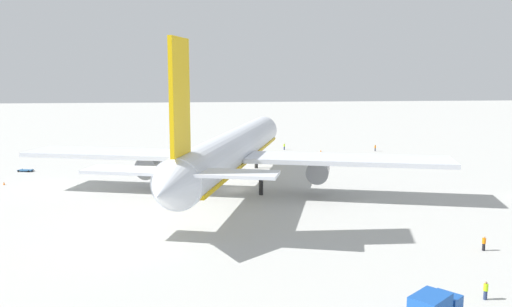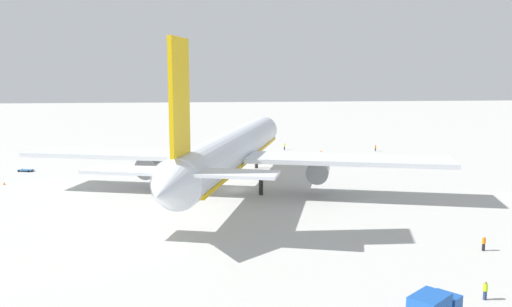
# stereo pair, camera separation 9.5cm
# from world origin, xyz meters

# --- Properties ---
(ground_plane) EXTENTS (600.00, 600.00, 0.00)m
(ground_plane) POSITION_xyz_m (0.00, 0.00, 0.00)
(ground_plane) COLOR #B2B2AD
(airliner) EXTENTS (70.36, 68.88, 23.27)m
(airliner) POSITION_xyz_m (-1.30, 0.41, 6.86)
(airliner) COLOR silver
(airliner) RESTS_ON ground
(baggage_cart_0) EXTENTS (2.09, 3.51, 0.40)m
(baggage_cart_0) POSITION_xyz_m (22.01, 40.37, 0.27)
(baggage_cart_0) COLOR #26598C
(baggage_cart_0) RESTS_ON ground
(ground_worker_0) EXTENTS (0.52, 0.52, 1.63)m
(ground_worker_0) POSITION_xyz_m (41.59, -39.41, 0.83)
(ground_worker_0) COLOR #3F3F47
(ground_worker_0) RESTS_ON ground
(ground_worker_1) EXTENTS (0.52, 0.52, 1.64)m
(ground_worker_1) POSITION_xyz_m (-34.62, -24.67, 0.83)
(ground_worker_1) COLOR black
(ground_worker_1) RESTS_ON ground
(ground_worker_2) EXTENTS (0.56, 0.56, 1.61)m
(ground_worker_2) POSITION_xyz_m (-46.69, -17.81, 0.82)
(ground_worker_2) COLOR navy
(ground_worker_2) RESTS_ON ground
(ground_worker_3) EXTENTS (0.50, 0.50, 1.74)m
(ground_worker_3) POSITION_xyz_m (46.72, -16.74, 0.89)
(ground_worker_3) COLOR navy
(ground_worker_3) RESTS_ON ground
(traffic_cone_0) EXTENTS (0.36, 0.36, 0.55)m
(traffic_cone_0) POSITION_xyz_m (43.95, 26.09, 0.28)
(traffic_cone_0) COLOR orange
(traffic_cone_0) RESTS_ON ground
(traffic_cone_1) EXTENTS (0.36, 0.36, 0.55)m
(traffic_cone_1) POSITION_xyz_m (8.81, 40.08, 0.28)
(traffic_cone_1) COLOR orange
(traffic_cone_1) RESTS_ON ground
(traffic_cone_2) EXTENTS (0.36, 0.36, 0.55)m
(traffic_cone_2) POSITION_xyz_m (42.05, -25.32, 0.28)
(traffic_cone_2) COLOR orange
(traffic_cone_2) RESTS_ON ground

